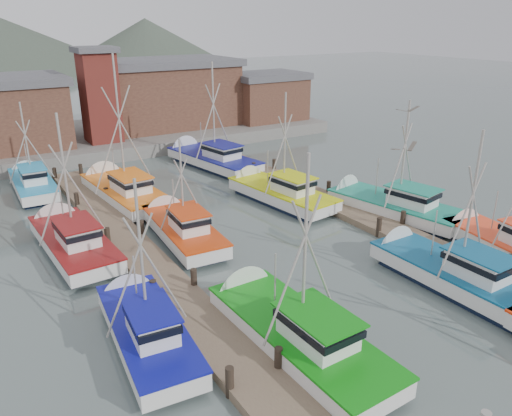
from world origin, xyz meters
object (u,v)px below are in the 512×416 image
lookout_tower (99,94)px  boat_8 (180,228)px  boat_4 (290,329)px  boat_12 (122,190)px

lookout_tower → boat_8: size_ratio=0.99×
lookout_tower → boat_4: lookout_tower is taller
boat_4 → boat_8: size_ratio=1.12×
boat_12 → boat_4: bearing=-93.9°
lookout_tower → boat_8: (-2.02, -22.00, -4.88)m
boat_8 → lookout_tower: bearing=88.7°
boat_12 → lookout_tower: bearing=73.9°
boat_8 → boat_12: 8.51m
lookout_tower → boat_8: bearing=-95.2°
lookout_tower → boat_8: 22.63m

